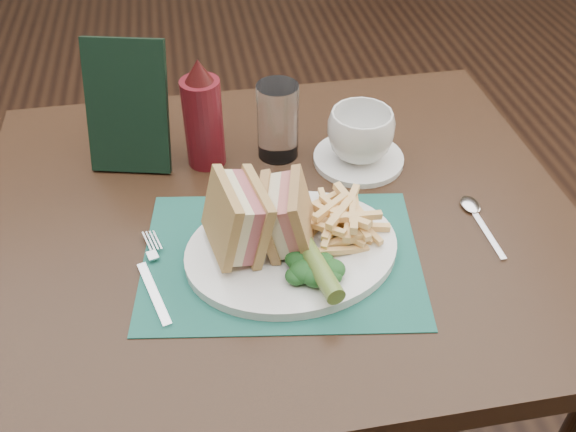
% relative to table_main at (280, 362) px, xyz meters
% --- Properties ---
extents(floor, '(7.00, 7.00, 0.00)m').
position_rel_table_main_xyz_m(floor, '(0.00, 0.50, -0.38)').
color(floor, black).
rests_on(floor, ground).
extents(table_main, '(0.90, 0.75, 0.75)m').
position_rel_table_main_xyz_m(table_main, '(0.00, 0.00, 0.00)').
color(table_main, black).
rests_on(table_main, ground).
extents(placemat, '(0.42, 0.33, 0.00)m').
position_rel_table_main_xyz_m(placemat, '(-0.01, -0.10, 0.38)').
color(placemat, '#1C5A4E').
rests_on(placemat, table_main).
extents(plate, '(0.33, 0.27, 0.01)m').
position_rel_table_main_xyz_m(plate, '(0.00, -0.10, 0.38)').
color(plate, white).
rests_on(plate, placemat).
extents(sandwich_half_a, '(0.10, 0.12, 0.11)m').
position_rel_table_main_xyz_m(sandwich_half_a, '(-0.09, -0.09, 0.45)').
color(sandwich_half_a, tan).
rests_on(sandwich_half_a, plate).
extents(sandwich_half_b, '(0.10, 0.11, 0.10)m').
position_rel_table_main_xyz_m(sandwich_half_b, '(-0.02, -0.08, 0.44)').
color(sandwich_half_b, tan).
rests_on(sandwich_half_b, plate).
extents(kale_garnish, '(0.11, 0.08, 0.03)m').
position_rel_table_main_xyz_m(kale_garnish, '(0.01, -0.15, 0.41)').
color(kale_garnish, '#163E1B').
rests_on(kale_garnish, plate).
extents(pickle_spear, '(0.05, 0.12, 0.03)m').
position_rel_table_main_xyz_m(pickle_spear, '(0.03, -0.16, 0.41)').
color(pickle_spear, '#55732B').
rests_on(pickle_spear, plate).
extents(fries_pile, '(0.18, 0.20, 0.05)m').
position_rel_table_main_xyz_m(fries_pile, '(0.07, -0.08, 0.42)').
color(fries_pile, '#FFCF7F').
rests_on(fries_pile, plate).
extents(fork, '(0.08, 0.17, 0.01)m').
position_rel_table_main_xyz_m(fork, '(-0.19, -0.11, 0.38)').
color(fork, silver).
rests_on(fork, placemat).
extents(spoon, '(0.04, 0.15, 0.01)m').
position_rel_table_main_xyz_m(spoon, '(0.29, -0.08, 0.38)').
color(spoon, silver).
rests_on(spoon, table_main).
extents(saucer, '(0.16, 0.16, 0.01)m').
position_rel_table_main_xyz_m(saucer, '(0.15, 0.11, 0.38)').
color(saucer, white).
rests_on(saucer, table_main).
extents(coffee_cup, '(0.15, 0.15, 0.08)m').
position_rel_table_main_xyz_m(coffee_cup, '(0.15, 0.11, 0.43)').
color(coffee_cup, white).
rests_on(coffee_cup, saucer).
extents(drinking_glass, '(0.08, 0.08, 0.13)m').
position_rel_table_main_xyz_m(drinking_glass, '(0.03, 0.15, 0.44)').
color(drinking_glass, white).
rests_on(drinking_glass, table_main).
extents(ketchup_bottle, '(0.08, 0.08, 0.19)m').
position_rel_table_main_xyz_m(ketchup_bottle, '(-0.09, 0.15, 0.47)').
color(ketchup_bottle, '#530E16').
rests_on(ketchup_bottle, table_main).
extents(check_presenter, '(0.14, 0.11, 0.21)m').
position_rel_table_main_xyz_m(check_presenter, '(-0.21, 0.17, 0.48)').
color(check_presenter, black).
rests_on(check_presenter, table_main).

